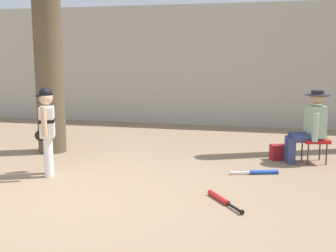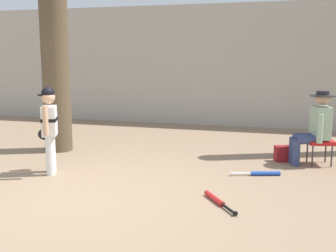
{
  "view_description": "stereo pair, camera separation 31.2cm",
  "coord_description": "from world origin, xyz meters",
  "px_view_note": "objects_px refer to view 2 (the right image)",
  "views": [
    {
      "loc": [
        2.09,
        -4.44,
        1.74
      ],
      "look_at": [
        0.77,
        1.28,
        0.75
      ],
      "focal_mm": 44.31,
      "sensor_mm": 36.0,
      "label": 1
    },
    {
      "loc": [
        2.4,
        -4.37,
        1.74
      ],
      "look_at": [
        0.77,
        1.28,
        0.75
      ],
      "focal_mm": 44.31,
      "sensor_mm": 36.0,
      "label": 2
    }
  ],
  "objects_px": {
    "tree_near_player": "(53,14)",
    "seated_spectator": "(315,126)",
    "bat_red_barrel": "(217,200)",
    "young_ballplayer": "(49,124)",
    "folding_stool": "(320,143)",
    "bat_blue_youth": "(262,173)",
    "handbag_beside_stool": "(285,154)"
  },
  "relations": [
    {
      "from": "folding_stool",
      "to": "handbag_beside_stool",
      "type": "relative_size",
      "value": 1.41
    },
    {
      "from": "tree_near_player",
      "to": "folding_stool",
      "type": "distance_m",
      "value": 5.09
    },
    {
      "from": "handbag_beside_stool",
      "to": "bat_blue_youth",
      "type": "xyz_separation_m",
      "value": [
        -0.33,
        -0.98,
        -0.1
      ]
    },
    {
      "from": "folding_stool",
      "to": "tree_near_player",
      "type": "bearing_deg",
      "value": -177.14
    },
    {
      "from": "seated_spectator",
      "to": "bat_red_barrel",
      "type": "bearing_deg",
      "value": -118.69
    },
    {
      "from": "bat_blue_youth",
      "to": "bat_red_barrel",
      "type": "bearing_deg",
      "value": -108.81
    },
    {
      "from": "tree_near_player",
      "to": "bat_blue_youth",
      "type": "xyz_separation_m",
      "value": [
        3.77,
        -0.68,
        -2.45
      ]
    },
    {
      "from": "young_ballplayer",
      "to": "bat_blue_youth",
      "type": "bearing_deg",
      "value": 13.6
    },
    {
      "from": "young_ballplayer",
      "to": "seated_spectator",
      "type": "xyz_separation_m",
      "value": [
        3.82,
        1.63,
        -0.1
      ]
    },
    {
      "from": "seated_spectator",
      "to": "bat_red_barrel",
      "type": "distance_m",
      "value": 2.59
    },
    {
      "from": "young_ballplayer",
      "to": "bat_red_barrel",
      "type": "height_order",
      "value": "young_ballplayer"
    },
    {
      "from": "young_ballplayer",
      "to": "bat_red_barrel",
      "type": "relative_size",
      "value": 1.98
    },
    {
      "from": "tree_near_player",
      "to": "bat_red_barrel",
      "type": "xyz_separation_m",
      "value": [
        3.32,
        -2.0,
        -2.45
      ]
    },
    {
      "from": "folding_stool",
      "to": "seated_spectator",
      "type": "bearing_deg",
      "value": -166.91
    },
    {
      "from": "seated_spectator",
      "to": "handbag_beside_stool",
      "type": "distance_m",
      "value": 0.68
    },
    {
      "from": "bat_blue_youth",
      "to": "young_ballplayer",
      "type": "bearing_deg",
      "value": -166.4
    },
    {
      "from": "folding_stool",
      "to": "bat_blue_youth",
      "type": "xyz_separation_m",
      "value": [
        -0.85,
        -0.91,
        -0.33
      ]
    },
    {
      "from": "tree_near_player",
      "to": "bat_red_barrel",
      "type": "distance_m",
      "value": 4.58
    },
    {
      "from": "young_ballplayer",
      "to": "bat_red_barrel",
      "type": "xyz_separation_m",
      "value": [
        2.61,
        -0.58,
        -0.71
      ]
    },
    {
      "from": "bat_blue_youth",
      "to": "folding_stool",
      "type": "bearing_deg",
      "value": 46.79
    },
    {
      "from": "young_ballplayer",
      "to": "seated_spectator",
      "type": "bearing_deg",
      "value": 23.08
    },
    {
      "from": "bat_red_barrel",
      "to": "seated_spectator",
      "type": "bearing_deg",
      "value": 61.31
    },
    {
      "from": "seated_spectator",
      "to": "bat_blue_youth",
      "type": "xyz_separation_m",
      "value": [
        -0.76,
        -0.89,
        -0.61
      ]
    },
    {
      "from": "bat_red_barrel",
      "to": "bat_blue_youth",
      "type": "xyz_separation_m",
      "value": [
        0.45,
        1.32,
        0.0
      ]
    },
    {
      "from": "handbag_beside_stool",
      "to": "seated_spectator",
      "type": "bearing_deg",
      "value": -12.67
    },
    {
      "from": "tree_near_player",
      "to": "young_ballplayer",
      "type": "relative_size",
      "value": 4.38
    },
    {
      "from": "seated_spectator",
      "to": "tree_near_player",
      "type": "bearing_deg",
      "value": -177.36
    },
    {
      "from": "handbag_beside_stool",
      "to": "bat_red_barrel",
      "type": "height_order",
      "value": "handbag_beside_stool"
    },
    {
      "from": "young_ballplayer",
      "to": "seated_spectator",
      "type": "distance_m",
      "value": 4.15
    },
    {
      "from": "tree_near_player",
      "to": "seated_spectator",
      "type": "bearing_deg",
      "value": 2.64
    },
    {
      "from": "young_ballplayer",
      "to": "bat_red_barrel",
      "type": "bearing_deg",
      "value": -12.51
    },
    {
      "from": "tree_near_player",
      "to": "bat_blue_youth",
      "type": "relative_size",
      "value": 8.01
    }
  ]
}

